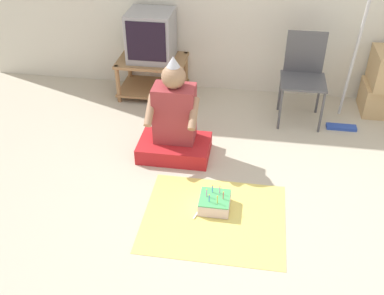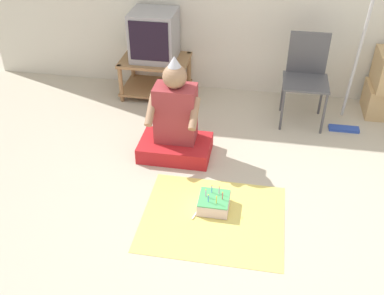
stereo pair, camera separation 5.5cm
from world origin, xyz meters
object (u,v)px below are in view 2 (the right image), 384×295
(person_seated, at_px, (175,124))
(birthday_cake, at_px, (214,203))
(dust_mop, at_px, (351,92))
(folding_chair, at_px, (306,73))
(tv, at_px, (154,35))

(person_seated, distance_m, birthday_cake, 0.82)
(dust_mop, bearing_deg, folding_chair, 165.63)
(dust_mop, bearing_deg, tv, 169.60)
(tv, height_order, person_seated, person_seated)
(birthday_cake, bearing_deg, folding_chair, 65.86)
(folding_chair, distance_m, person_seated, 1.37)
(dust_mop, height_order, birthday_cake, dust_mop)
(tv, xyz_separation_m, folding_chair, (1.52, -0.25, -0.17))
(birthday_cake, bearing_deg, tv, 116.45)
(dust_mop, distance_m, birthday_cake, 1.77)
(tv, distance_m, person_seated, 1.21)
(dust_mop, xyz_separation_m, person_seated, (-1.50, -0.71, -0.07))
(birthday_cake, bearing_deg, person_seated, 122.91)
(folding_chair, xyz_separation_m, birthday_cake, (-0.66, -1.48, -0.43))
(folding_chair, relative_size, dust_mop, 0.66)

